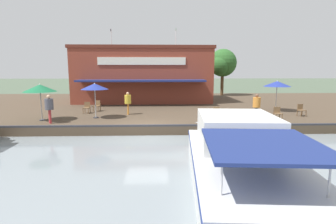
{
  "coord_description": "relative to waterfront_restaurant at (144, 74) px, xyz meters",
  "views": [
    {
      "loc": [
        14.87,
        0.71,
        3.83
      ],
      "look_at": [
        -1.0,
        1.3,
        1.3
      ],
      "focal_mm": 28.0,
      "sensor_mm": 36.0,
      "label": 1
    }
  ],
  "objects": [
    {
      "name": "patio_umbrella_mid_patio_right",
      "position": [
        8.21,
        10.93,
        -0.62
      ],
      "size": [
        2.11,
        2.11,
        2.44
      ],
      "color": "#B7B7B7",
      "rests_on": "quay_deck"
    },
    {
      "name": "patio_umbrella_back_row",
      "position": [
        11.59,
        -6.05,
        -0.68
      ],
      "size": [
        2.06,
        2.06,
        2.39
      ],
      "color": "#B7B7B7",
      "rests_on": "quay_deck"
    },
    {
      "name": "person_at_quay_edge",
      "position": [
        9.39,
        -0.72,
        -1.75
      ],
      "size": [
        0.47,
        0.47,
        1.66
      ],
      "color": "orange",
      "rests_on": "quay_deck"
    },
    {
      "name": "cafe_chair_beside_entrance",
      "position": [
        11.7,
        5.33,
        -2.31
      ],
      "size": [
        0.55,
        0.55,
        0.85
      ],
      "color": "brown",
      "rests_on": "quay_deck"
    },
    {
      "name": "ground_plane",
      "position": [
        13.78,
        0.82,
        -3.39
      ],
      "size": [
        220.0,
        220.0,
        0.0
      ],
      "primitive_type": "plane",
      "color": "#4C5B47"
    },
    {
      "name": "cafe_chair_facing_river",
      "position": [
        7.73,
        -3.38,
        -2.31
      ],
      "size": [
        0.53,
        0.53,
        0.85
      ],
      "color": "brown",
      "rests_on": "quay_deck"
    },
    {
      "name": "cafe_chair_under_first_umbrella",
      "position": [
        10.55,
        11.71,
        -2.31
      ],
      "size": [
        0.51,
        0.51,
        0.85
      ],
      "color": "brown",
      "rests_on": "quay_deck"
    },
    {
      "name": "quay_deck",
      "position": [
        2.78,
        0.82,
        -3.09
      ],
      "size": [
        22.0,
        56.0,
        0.6
      ],
      "primitive_type": "cube",
      "color": "#4C3D2D",
      "rests_on": "ground"
    },
    {
      "name": "waterfront_restaurant",
      "position": [
        0.0,
        0.0,
        0.0
      ],
      "size": [
        9.49,
        13.9,
        7.65
      ],
      "color": "brown",
      "rests_on": "quay_deck"
    },
    {
      "name": "quay_edge_fender",
      "position": [
        13.68,
        0.82,
        -2.74
      ],
      "size": [
        0.2,
        50.4,
        0.1
      ],
      "primitive_type": "cube",
      "color": "#2D2D33",
      "rests_on": "quay_deck"
    },
    {
      "name": "patio_umbrella_far_corner",
      "position": [
        10.81,
        -2.77,
        -0.64
      ],
      "size": [
        1.84,
        1.84,
        2.4
      ],
      "color": "#B7B7B7",
      "rests_on": "quay_deck"
    },
    {
      "name": "person_near_entrance",
      "position": [
        12.55,
        -5.15,
        -1.68
      ],
      "size": [
        0.5,
        0.5,
        1.76
      ],
      "color": "#B23338",
      "rests_on": "quay_deck"
    },
    {
      "name": "tree_downstream_bank",
      "position": [
        -5.21,
        9.72,
        1.28
      ],
      "size": [
        3.72,
        3.54,
        5.96
      ],
      "color": "brown",
      "rests_on": "quay_deck"
    },
    {
      "name": "motorboat_mid_row",
      "position": [
        19.39,
        4.47,
        -2.58
      ],
      "size": [
        9.49,
        4.11,
        2.09
      ],
      "color": "silver",
      "rests_on": "river_water"
    },
    {
      "name": "person_mid_patio",
      "position": [
        11.8,
        7.98,
        -1.72
      ],
      "size": [
        0.48,
        0.48,
        1.71
      ],
      "color": "#4C4C56",
      "rests_on": "quay_deck"
    },
    {
      "name": "cafe_chair_back_row_seat",
      "position": [
        8.72,
        -3.93,
        -2.31
      ],
      "size": [
        0.48,
        0.48,
        0.85
      ],
      "color": "brown",
      "rests_on": "quay_deck"
    },
    {
      "name": "cafe_chair_mid_patio",
      "position": [
        11.91,
        9.38,
        -2.31
      ],
      "size": [
        0.45,
        0.45,
        0.85
      ],
      "color": "brown",
      "rests_on": "quay_deck"
    }
  ]
}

